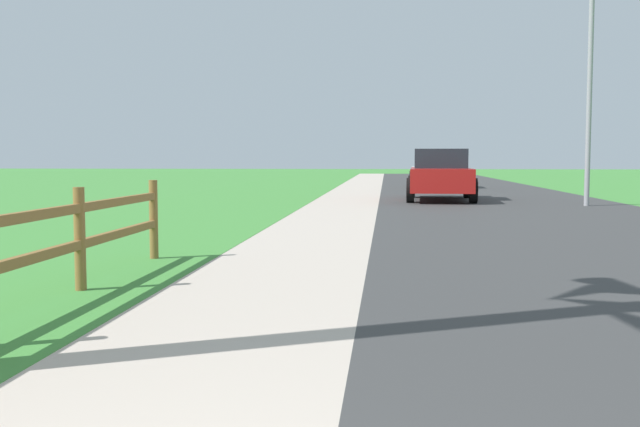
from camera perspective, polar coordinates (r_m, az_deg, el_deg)
ground_plane at (r=25.65m, az=4.69°, el=1.40°), size 120.00×120.00×0.00m
road_asphalt at (r=27.84m, az=11.95°, el=1.56°), size 7.00×66.00×0.01m
curb_concrete at (r=27.84m, az=-1.47°, el=1.65°), size 6.00×66.00×0.01m
grass_verge at (r=28.05m, az=-4.51°, el=1.66°), size 5.00×66.00×0.00m
parked_suv_red at (r=23.08m, az=9.33°, el=2.97°), size 2.19×4.68×1.58m
parked_car_silver at (r=32.51m, az=8.86°, el=3.36°), size 2.20×4.35×1.54m
street_lamp at (r=21.43m, az=20.50°, el=10.27°), size 1.17×0.20×6.06m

